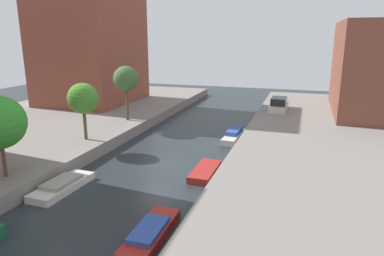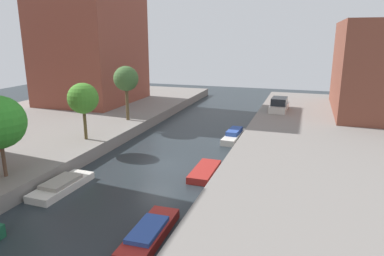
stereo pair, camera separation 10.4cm
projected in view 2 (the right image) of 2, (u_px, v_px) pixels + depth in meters
The scene contains 9 objects.
ground_plane at pixel (156, 167), 25.76m from camera, with size 84.00×84.00×0.00m, color #232B30.
apartment_tower_far at pixel (90, 26), 43.39m from camera, with size 10.00×12.14×18.72m, color brown.
street_tree_2 at pixel (83, 99), 28.22m from camera, with size 2.48×2.48×4.65m.
street_tree_3 at pixel (126, 79), 34.65m from camera, with size 2.46×2.46×5.41m.
parked_car at pixel (279, 105), 39.91m from camera, with size 1.97×4.64×1.53m.
moored_boat_left_2 at pixel (62, 186), 21.80m from camera, with size 1.75×4.57×0.69m.
moored_boat_right_1 at pixel (149, 233), 16.55m from camera, with size 1.52×4.62×0.70m.
moored_boat_right_2 at pixel (205, 171), 24.20m from camera, with size 1.46×3.85×0.47m.
moored_boat_right_3 at pixel (234, 136), 32.33m from camera, with size 1.44×4.61×0.93m.
Camera 2 is at (10.05, -22.16, 9.31)m, focal length 32.96 mm.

